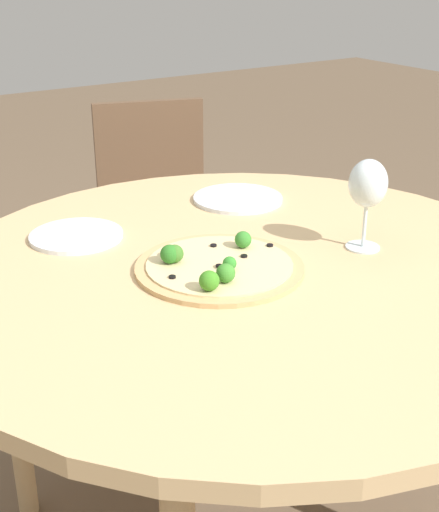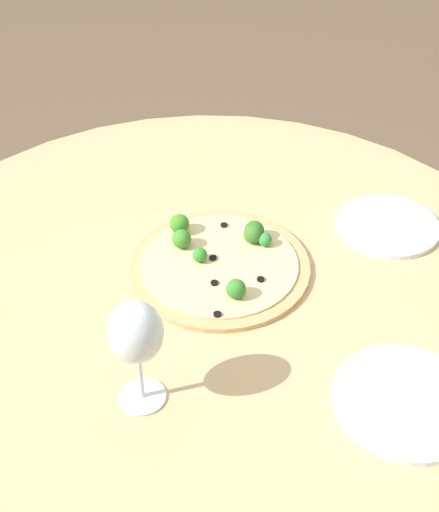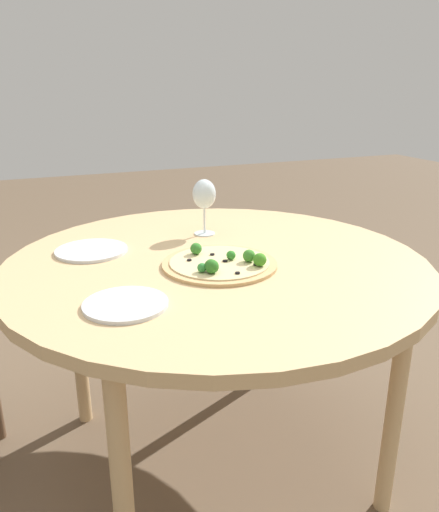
{
  "view_description": "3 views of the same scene",
  "coord_description": "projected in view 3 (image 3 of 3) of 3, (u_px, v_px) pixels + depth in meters",
  "views": [
    {
      "loc": [
        -1.07,
        0.77,
        1.34
      ],
      "look_at": [
        0.01,
        0.06,
        0.78
      ],
      "focal_mm": 50.0,
      "sensor_mm": 36.0,
      "label": 1
    },
    {
      "loc": [
        0.16,
        -0.94,
        1.63
      ],
      "look_at": [
        0.01,
        0.06,
        0.78
      ],
      "focal_mm": 50.0,
      "sensor_mm": 36.0,
      "label": 2
    },
    {
      "loc": [
        0.54,
        1.33,
        1.26
      ],
      "look_at": [
        0.01,
        0.06,
        0.78
      ],
      "focal_mm": 35.0,
      "sensor_mm": 36.0,
      "label": 3
    }
  ],
  "objects": [
    {
      "name": "ground_plane",
      "position": [
        217.0,
        457.0,
        1.77
      ],
      "size": [
        12.0,
        12.0,
        0.0
      ],
      "primitive_type": "plane",
      "color": "brown"
    },
    {
      "name": "dining_table",
      "position": [
        216.0,
        277.0,
        1.54
      ],
      "size": [
        1.28,
        1.28,
        0.75
      ],
      "color": "tan",
      "rests_on": "ground_plane"
    },
    {
      "name": "pizza",
      "position": [
        220.0,
        263.0,
        1.46
      ],
      "size": [
        0.34,
        0.34,
        0.05
      ],
      "color": "tan",
      "rests_on": "dining_table"
    },
    {
      "name": "wine_glass",
      "position": [
        204.0,
        195.0,
        1.73
      ],
      "size": [
        0.08,
        0.08,
        0.2
      ],
      "color": "silver",
      "rests_on": "dining_table"
    },
    {
      "name": "plate_near",
      "position": [
        126.0,
        304.0,
        1.2
      ],
      "size": [
        0.21,
        0.21,
        0.01
      ],
      "color": "silver",
      "rests_on": "dining_table"
    },
    {
      "name": "plate_far",
      "position": [
        92.0,
        250.0,
        1.58
      ],
      "size": [
        0.23,
        0.23,
        0.01
      ],
      "color": "silver",
      "rests_on": "dining_table"
    }
  ]
}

